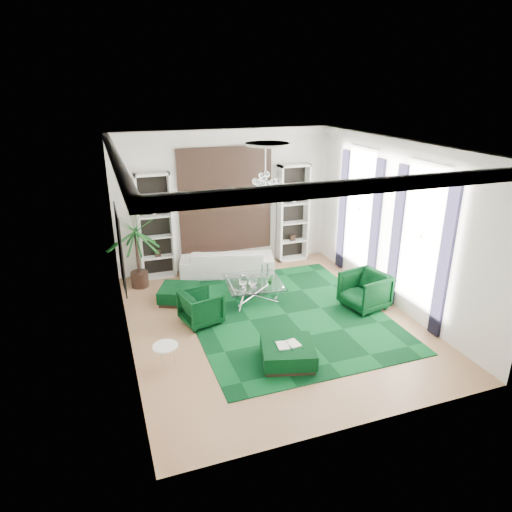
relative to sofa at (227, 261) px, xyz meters
name	(u,v)px	position (x,y,z in m)	size (l,w,h in m)	color
floor	(271,321)	(0.17, -2.87, -0.37)	(6.00, 7.00, 0.02)	tan
ceiling	(274,144)	(0.17, -2.87, 3.45)	(6.00, 7.00, 0.02)	white
wall_back	(225,200)	(0.17, 0.64, 1.54)	(6.00, 0.02, 3.80)	white
wall_front	(366,316)	(0.17, -6.38, 1.54)	(6.00, 0.02, 3.80)	white
wall_left	(121,256)	(-2.84, -2.87, 1.54)	(0.02, 7.00, 3.80)	white
wall_right	(396,225)	(3.18, -2.87, 1.54)	(0.02, 7.00, 3.80)	white
crown_molding	(274,150)	(0.17, -2.87, 3.34)	(6.00, 7.00, 0.18)	white
ceiling_medallion	(268,144)	(0.17, -2.57, 3.41)	(0.90, 0.90, 0.05)	white
tapestry	(226,201)	(0.17, 0.59, 1.54)	(2.50, 0.06, 2.80)	black
shelving_left	(156,227)	(-1.78, 0.44, 1.04)	(0.90, 0.38, 2.80)	white
shelving_right	(293,213)	(2.12, 0.44, 1.04)	(0.90, 0.38, 2.80)	white
painting	(121,248)	(-2.80, -2.27, 1.49)	(0.04, 1.30, 1.60)	black
window_near	(422,237)	(3.16, -3.77, 1.54)	(0.03, 1.10, 2.90)	white
curtain_near_a	(445,261)	(3.13, -4.55, 1.29)	(0.07, 0.30, 3.25)	black
curtain_near_b	(396,237)	(3.13, -2.99, 1.29)	(0.07, 0.30, 3.25)	black
window_far	(360,209)	(3.16, -1.37, 1.54)	(0.03, 1.10, 2.90)	white
curtain_far_a	(375,227)	(3.13, -2.15, 1.29)	(0.07, 0.30, 3.25)	black
curtain_far_b	(343,211)	(3.13, -0.59, 1.29)	(0.07, 0.30, 3.25)	black
rug	(286,314)	(0.59, -2.71, -0.35)	(4.20, 5.00, 0.02)	black
sofa	(227,261)	(0.00, 0.00, 0.00)	(2.49, 0.97, 0.73)	silver
armchair_left	(201,307)	(-1.28, -2.42, 0.00)	(0.78, 0.80, 0.73)	black
armchair_right	(365,291)	(2.43, -2.98, 0.06)	(0.91, 0.93, 0.85)	black
coffee_table	(254,290)	(0.16, -1.71, -0.14)	(1.32, 1.32, 0.45)	white
ottoman_side	(179,294)	(-1.57, -1.23, -0.18)	(0.84, 0.84, 0.37)	black
ottoman_front	(288,354)	(-0.13, -4.46, -0.17)	(0.96, 0.96, 0.38)	black
book	(288,344)	(-0.13, -4.46, 0.04)	(0.44, 0.29, 0.03)	white
side_table	(166,357)	(-2.28, -3.85, -0.14)	(0.46, 0.46, 0.44)	white
palm	(136,242)	(-2.34, -0.04, 0.84)	(1.50, 1.50, 2.40)	#15511B
chandelier	(265,189)	(0.15, -2.47, 2.49)	(0.81, 0.81, 0.73)	white
table_plant	(271,279)	(0.49, -1.98, 0.22)	(0.14, 0.12, 0.26)	#15511B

